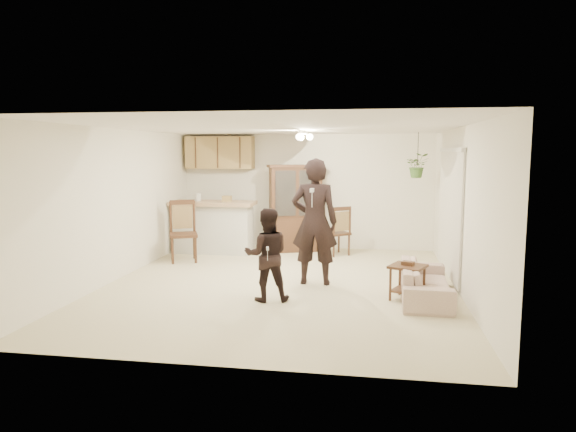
# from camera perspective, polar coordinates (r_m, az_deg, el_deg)

# --- Properties ---
(floor) EXTENTS (6.50, 6.50, 0.00)m
(floor) POSITION_cam_1_polar(r_m,az_deg,el_deg) (8.34, -0.81, -7.58)
(floor) COLOR beige
(floor) RESTS_ON ground
(ceiling) EXTENTS (5.50, 6.50, 0.02)m
(ceiling) POSITION_cam_1_polar(r_m,az_deg,el_deg) (8.08, -0.84, 9.84)
(ceiling) COLOR white
(ceiling) RESTS_ON wall_back
(wall_back) EXTENTS (5.50, 0.02, 2.50)m
(wall_back) POSITION_cam_1_polar(r_m,az_deg,el_deg) (11.32, 2.03, 2.74)
(wall_back) COLOR white
(wall_back) RESTS_ON ground
(wall_front) EXTENTS (5.50, 0.02, 2.50)m
(wall_front) POSITION_cam_1_polar(r_m,az_deg,el_deg) (4.98, -7.34, -3.00)
(wall_front) COLOR white
(wall_front) RESTS_ON ground
(wall_left) EXTENTS (0.02, 6.50, 2.50)m
(wall_left) POSITION_cam_1_polar(r_m,az_deg,el_deg) (9.01, -18.33, 1.24)
(wall_left) COLOR white
(wall_left) RESTS_ON ground
(wall_right) EXTENTS (0.02, 6.50, 2.50)m
(wall_right) POSITION_cam_1_polar(r_m,az_deg,el_deg) (8.11, 18.69, 0.61)
(wall_right) COLOR white
(wall_right) RESTS_ON ground
(breakfast_bar) EXTENTS (1.60, 0.55, 1.00)m
(breakfast_bar) POSITION_cam_1_polar(r_m,az_deg,el_deg) (10.92, -8.27, -1.45)
(breakfast_bar) COLOR silver
(breakfast_bar) RESTS_ON floor
(bar_top) EXTENTS (1.75, 0.70, 0.08)m
(bar_top) POSITION_cam_1_polar(r_m,az_deg,el_deg) (10.85, -8.32, 1.42)
(bar_top) COLOR tan
(bar_top) RESTS_ON breakfast_bar
(upper_cabinets) EXTENTS (1.50, 0.34, 0.70)m
(upper_cabinets) POSITION_cam_1_polar(r_m,az_deg,el_deg) (11.50, -7.57, 6.99)
(upper_cabinets) COLOR olive
(upper_cabinets) RESTS_ON wall_back
(vertical_blinds) EXTENTS (0.06, 2.30, 2.10)m
(vertical_blinds) POSITION_cam_1_polar(r_m,az_deg,el_deg) (9.00, 17.47, 0.31)
(vertical_blinds) COLOR beige
(vertical_blinds) RESTS_ON wall_right
(ceiling_fixture) EXTENTS (0.36, 0.36, 0.20)m
(ceiling_fixture) POSITION_cam_1_polar(r_m,az_deg,el_deg) (9.23, 1.70, 8.89)
(ceiling_fixture) COLOR beige
(ceiling_fixture) RESTS_ON ceiling
(hanging_plant) EXTENTS (0.43, 0.37, 0.48)m
(hanging_plant) POSITION_cam_1_polar(r_m,az_deg,el_deg) (10.39, 14.19, 5.45)
(hanging_plant) COLOR #2B4E1F
(hanging_plant) RESTS_ON ceiling
(plant_cord) EXTENTS (0.01, 0.01, 0.65)m
(plant_cord) POSITION_cam_1_polar(r_m,az_deg,el_deg) (10.38, 14.25, 7.24)
(plant_cord) COLOR black
(plant_cord) RESTS_ON ceiling
(sofa) EXTENTS (0.80, 1.90, 0.73)m
(sofa) POSITION_cam_1_polar(r_m,az_deg,el_deg) (7.73, 15.06, -6.23)
(sofa) COLOR beige
(sofa) RESTS_ON floor
(adult) EXTENTS (0.67, 0.45, 1.80)m
(adult) POSITION_cam_1_polar(r_m,az_deg,el_deg) (8.21, 2.95, -1.41)
(adult) COLOR black
(adult) RESTS_ON floor
(child) EXTENTS (0.76, 0.65, 1.35)m
(child) POSITION_cam_1_polar(r_m,az_deg,el_deg) (7.31, -2.37, -4.26)
(child) COLOR black
(child) RESTS_ON floor
(china_hutch) EXTENTS (1.25, 0.82, 1.85)m
(china_hutch) POSITION_cam_1_polar(r_m,az_deg,el_deg) (10.93, 0.83, 0.81)
(china_hutch) COLOR #3B1E15
(china_hutch) RESTS_ON floor
(side_table) EXTENTS (0.61, 0.61, 0.56)m
(side_table) POSITION_cam_1_polar(r_m,az_deg,el_deg) (7.63, 13.12, -7.13)
(side_table) COLOR #3B1E15
(side_table) RESTS_ON floor
(chair_bar) EXTENTS (0.68, 0.68, 1.18)m
(chair_bar) POSITION_cam_1_polar(r_m,az_deg,el_deg) (10.17, -11.53, -3.12)
(chair_bar) COLOR #3B1E15
(chair_bar) RESTS_ON floor
(chair_hutch_left) EXTENTS (0.61, 0.61, 0.99)m
(chair_hutch_left) POSITION_cam_1_polar(r_m,az_deg,el_deg) (11.11, 1.12, -2.39)
(chair_hutch_left) COLOR #3B1E15
(chair_hutch_left) RESTS_ON floor
(chair_hutch_right) EXTENTS (0.63, 0.63, 1.02)m
(chair_hutch_right) POSITION_cam_1_polar(r_m,az_deg,el_deg) (10.64, 5.40, -2.79)
(chair_hutch_right) COLOR #3B1E15
(chair_hutch_right) RESTS_ON floor
(controller_adult) EXTENTS (0.06, 0.18, 0.05)m
(controller_adult) POSITION_cam_1_polar(r_m,az_deg,el_deg) (7.67, 2.69, 2.88)
(controller_adult) COLOR silver
(controller_adult) RESTS_ON adult
(controller_child) EXTENTS (0.06, 0.12, 0.04)m
(controller_child) POSITION_cam_1_polar(r_m,az_deg,el_deg) (6.98, -2.29, -3.62)
(controller_child) COLOR silver
(controller_child) RESTS_ON child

